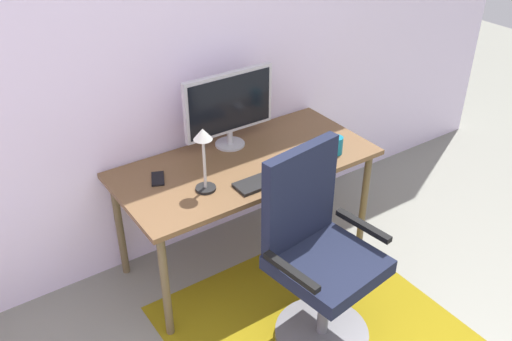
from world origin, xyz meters
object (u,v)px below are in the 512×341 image
at_px(monitor, 229,105).
at_px(office_chair, 318,265).
at_px(desk, 246,171).
at_px(desk_lamp, 204,149).
at_px(computer_mouse, 318,158).
at_px(cell_phone, 158,179).
at_px(keyboard, 271,178).
at_px(coffee_cup, 336,145).

relative_size(monitor, office_chair, 0.54).
distance_m(desk, desk_lamp, 0.48).
xyz_separation_m(computer_mouse, office_chair, (-0.40, -0.49, -0.25)).
height_order(desk, cell_phone, cell_phone).
relative_size(computer_mouse, office_chair, 0.10).
distance_m(keyboard, office_chair, 0.55).
height_order(cell_phone, office_chair, office_chair).
bearing_deg(coffee_cup, desk, 155.95).
relative_size(desk, computer_mouse, 14.60).
xyz_separation_m(desk, computer_mouse, (0.35, -0.23, 0.08)).
height_order(desk, coffee_cup, coffee_cup).
bearing_deg(coffee_cup, keyboard, -177.65).
distance_m(desk, monitor, 0.39).
distance_m(coffee_cup, cell_phone, 1.05).
height_order(computer_mouse, cell_phone, computer_mouse).
bearing_deg(computer_mouse, desk, 146.30).
height_order(keyboard, desk_lamp, desk_lamp).
bearing_deg(monitor, desk, -97.66).
xyz_separation_m(desk, desk_lamp, (-0.34, -0.12, 0.31)).
distance_m(cell_phone, office_chair, 0.98).
distance_m(desk, coffee_cup, 0.55).
height_order(monitor, keyboard, monitor).
xyz_separation_m(desk, cell_phone, (-0.51, 0.11, 0.07)).
distance_m(cell_phone, desk_lamp, 0.38).
height_order(monitor, desk_lamp, monitor).
height_order(coffee_cup, cell_phone, coffee_cup).
bearing_deg(computer_mouse, cell_phone, 158.11).
bearing_deg(coffee_cup, computer_mouse, -174.54).
bearing_deg(keyboard, desk, 91.63).
bearing_deg(desk, keyboard, -88.37).
relative_size(cell_phone, desk_lamp, 0.38).
bearing_deg(cell_phone, computer_mouse, 2.66).
xyz_separation_m(monitor, cell_phone, (-0.53, -0.11, -0.26)).
xyz_separation_m(keyboard, desk_lamp, (-0.34, 0.12, 0.24)).
bearing_deg(office_chair, desk_lamp, 108.01).
xyz_separation_m(monitor, coffee_cup, (0.46, -0.44, -0.21)).
relative_size(desk, keyboard, 3.53).
relative_size(monitor, desk_lamp, 1.60).
bearing_deg(keyboard, cell_phone, 145.69).
distance_m(keyboard, computer_mouse, 0.34).
distance_m(coffee_cup, office_chair, 0.80).
relative_size(keyboard, computer_mouse, 4.13).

